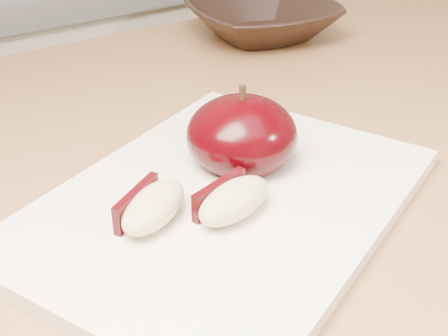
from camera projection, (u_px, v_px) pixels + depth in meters
cutting_board at (224, 203)px, 0.47m from camera, size 0.38×0.34×0.01m
apple_half at (242, 136)px, 0.51m from camera, size 0.10×0.10×0.08m
apple_wedge_a at (152, 206)px, 0.44m from camera, size 0.07×0.06×0.02m
apple_wedge_b at (232, 200)px, 0.44m from camera, size 0.07×0.05×0.02m
bowl at (262, 19)px, 0.82m from camera, size 0.22×0.22×0.05m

